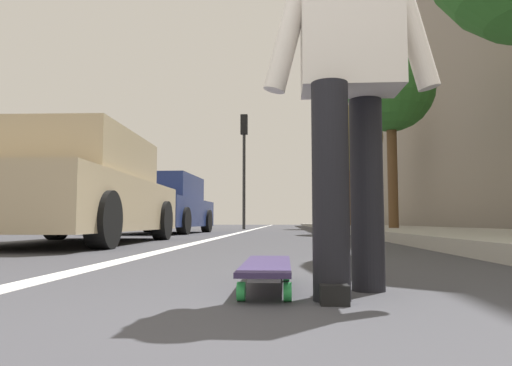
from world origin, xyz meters
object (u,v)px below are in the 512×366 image
object	(u,v)px
skater_person	(349,63)
traffic_light	(244,150)
parked_car_near	(75,191)
street_tree_far	(349,139)
skateboard	(267,268)
street_tree_mid	(391,90)
parked_car_mid	(164,206)

from	to	relation	value
skater_person	traffic_light	xyz separation A→B (m)	(16.88, 1.88, 2.23)
parked_car_near	street_tree_far	world-z (taller)	street_tree_far
traffic_light	street_tree_far	bearing A→B (deg)	-79.38
skater_person	parked_car_near	distance (m)	5.33
skateboard	parked_car_near	xyz separation A→B (m)	(4.18, 2.76, 0.61)
skater_person	street_tree_far	size ratio (longest dim) A/B	0.32
traffic_light	skateboard	bearing A→B (deg)	-174.74
skateboard	street_tree_far	size ratio (longest dim) A/B	0.16
parked_car_near	street_tree_mid	size ratio (longest dim) A/B	0.91
street_tree_mid	street_tree_far	distance (m)	7.69
skateboard	street_tree_mid	distance (m)	10.82
parked_car_near	street_tree_mid	world-z (taller)	street_tree_mid
skateboard	parked_car_mid	size ratio (longest dim) A/B	0.20
parked_car_mid	street_tree_mid	distance (m)	6.49
parked_car_mid	traffic_light	xyz separation A→B (m)	(6.76, -1.49, 2.46)
street_tree_mid	street_tree_far	bearing A→B (deg)	0.00
parked_car_near	street_tree_far	xyz separation A→B (m)	(13.36, -5.53, 3.00)
skateboard	skater_person	size ratio (longest dim) A/B	0.51
skateboard	traffic_light	size ratio (longest dim) A/B	0.18
parked_car_mid	street_tree_far	world-z (taller)	street_tree_far
parked_car_mid	street_tree_far	size ratio (longest dim) A/B	0.84
parked_car_mid	street_tree_mid	world-z (taller)	street_tree_mid
skateboard	street_tree_far	world-z (taller)	street_tree_far
parked_car_near	parked_car_mid	distance (m)	5.80
skater_person	street_tree_mid	distance (m)	10.63
traffic_light	street_tree_far	xyz separation A→B (m)	(0.81, -4.31, 0.54)
traffic_light	skater_person	bearing A→B (deg)	-173.63
parked_car_near	skateboard	bearing A→B (deg)	-146.52
parked_car_mid	parked_car_near	bearing A→B (deg)	-177.38
parked_car_near	traffic_light	size ratio (longest dim) A/B	0.94
parked_car_near	street_tree_mid	distance (m)	8.44
parked_car_near	parked_car_mid	bearing A→B (deg)	2.62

